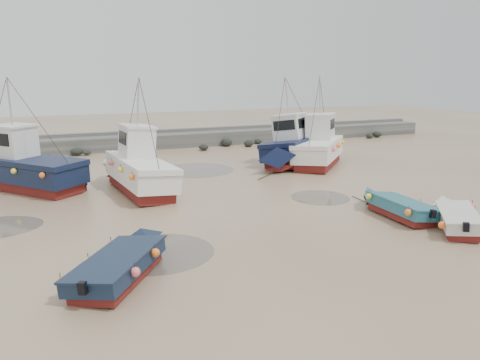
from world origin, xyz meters
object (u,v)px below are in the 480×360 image
object	(u,v)px
dinghy_3	(457,215)
cabin_boat_0	(21,166)
cabin_boat_2	(296,146)
person	(83,191)
dinghy_2	(397,204)
dinghy_1	(124,261)
cabin_boat_1	(136,167)
cabin_boat_3	(320,146)

from	to	relation	value
dinghy_3	cabin_boat_0	bearing A→B (deg)	178.05
cabin_boat_2	person	bearing A→B (deg)	59.91
dinghy_2	dinghy_3	size ratio (longest dim) A/B	1.18
dinghy_1	cabin_boat_1	world-z (taller)	cabin_boat_1
cabin_boat_0	cabin_boat_2	bearing A→B (deg)	-37.31
dinghy_2	cabin_boat_2	xyz separation A→B (m)	(2.04, 13.07, 0.77)
dinghy_1	cabin_boat_1	bearing A→B (deg)	112.21
dinghy_2	cabin_boat_0	bearing A→B (deg)	144.84
dinghy_1	cabin_boat_2	distance (m)	20.96
cabin_boat_1	dinghy_2	bearing A→B (deg)	-49.06
cabin_boat_1	cabin_boat_3	xyz separation A→B (m)	(13.61, 2.46, 0.03)
dinghy_1	person	size ratio (longest dim) A/B	3.06
dinghy_2	person	distance (m)	16.77
dinghy_3	person	bearing A→B (deg)	176.16
dinghy_2	cabin_boat_3	bearing A→B (deg)	76.49
dinghy_3	person	distance (m)	19.24
cabin_boat_2	dinghy_2	bearing A→B (deg)	131.77
cabin_boat_1	cabin_boat_2	size ratio (longest dim) A/B	1.07
cabin_boat_1	person	world-z (taller)	cabin_boat_1
dinghy_2	cabin_boat_0	distance (m)	20.32
cabin_boat_0	cabin_boat_1	bearing A→B (deg)	-65.46
cabin_boat_0	cabin_boat_3	world-z (taller)	same
dinghy_3	cabin_boat_2	size ratio (longest dim) A/B	0.54
dinghy_3	dinghy_2	bearing A→B (deg)	156.94
dinghy_1	dinghy_3	xyz separation A→B (m)	(13.94, -0.48, 0.01)
dinghy_3	cabin_boat_1	bearing A→B (deg)	172.40
dinghy_1	dinghy_3	world-z (taller)	same
dinghy_2	person	xyz separation A→B (m)	(-12.98, 10.61, -0.55)
cabin_boat_3	cabin_boat_2	bearing A→B (deg)	-173.56
cabin_boat_0	cabin_boat_1	distance (m)	6.57
cabin_boat_1	cabin_boat_3	size ratio (longest dim) A/B	1.33
dinghy_2	dinghy_3	world-z (taller)	same
dinghy_1	dinghy_3	bearing A→B (deg)	32.70
person	cabin_boat_2	bearing A→B (deg)	-172.35
cabin_boat_3	dinghy_3	bearing A→B (deg)	-54.61
dinghy_2	dinghy_3	bearing A→B (deg)	-58.94
cabin_boat_0	dinghy_3	bearing A→B (deg)	-79.75
dinghy_1	cabin_boat_3	xyz separation A→B (m)	(16.12, 13.82, 0.84)
dinghy_3	cabin_boat_0	world-z (taller)	cabin_boat_0
dinghy_1	cabin_boat_1	size ratio (longest dim) A/B	0.57
person	dinghy_2	bearing A→B (deg)	139.09
cabin_boat_3	dinghy_2	bearing A→B (deg)	-61.95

